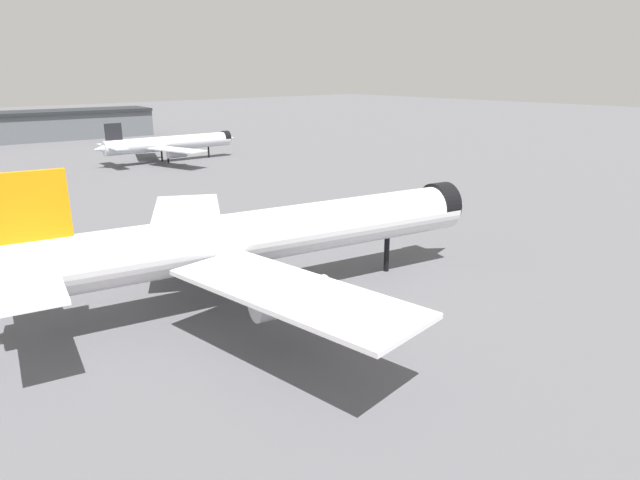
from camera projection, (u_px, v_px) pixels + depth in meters
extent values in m
plane|color=#56565B|center=(270.00, 300.00, 72.77)|extent=(900.00, 900.00, 0.00)
cylinder|color=white|center=(264.00, 235.00, 71.38)|extent=(61.72, 18.05, 6.55)
cone|color=white|center=(446.00, 206.00, 86.23)|extent=(8.29, 7.66, 6.42)
cylinder|color=black|center=(440.00, 204.00, 85.45)|extent=(4.14, 7.05, 6.62)
cube|color=white|center=(187.00, 217.00, 83.48)|extent=(22.01, 29.03, 0.52)
cylinder|color=#B7BAC1|center=(204.00, 235.00, 82.08)|extent=(9.15, 5.16, 3.60)
cube|color=white|center=(293.00, 292.00, 55.18)|extent=(13.22, 28.72, 0.52)
cylinder|color=#B7BAC1|center=(291.00, 298.00, 59.27)|extent=(9.15, 5.16, 3.60)
cube|color=orange|center=(32.00, 222.00, 57.37)|extent=(7.38, 2.04, 10.48)
cube|color=white|center=(21.00, 248.00, 64.05)|extent=(7.53, 11.93, 0.39)
cube|color=white|center=(31.00, 288.00, 52.19)|extent=(7.53, 11.93, 0.39)
cylinder|color=black|center=(387.00, 254.00, 82.61)|extent=(0.79, 0.79, 5.24)
cylinder|color=black|center=(233.00, 274.00, 74.46)|extent=(0.79, 0.79, 5.24)
cylinder|color=black|center=(254.00, 291.00, 68.78)|extent=(0.79, 0.79, 5.24)
cylinder|color=silver|center=(170.00, 143.00, 180.14)|extent=(42.45, 6.36, 4.57)
cone|color=silver|center=(228.00, 138.00, 192.79)|extent=(5.22, 4.69, 4.48)
cone|color=silver|center=(104.00, 149.00, 167.49)|extent=(6.12, 4.59, 4.34)
cylinder|color=black|center=(225.00, 138.00, 192.14)|extent=(2.25, 4.70, 4.62)
cube|color=silver|center=(146.00, 142.00, 187.16)|extent=(12.98, 20.20, 0.37)
cylinder|color=#B7BAC1|center=(152.00, 147.00, 186.50)|extent=(6.02, 2.76, 2.51)
cube|color=silver|center=(177.00, 150.00, 169.55)|extent=(11.63, 20.15, 0.37)
cylinder|color=#B7BAC1|center=(177.00, 154.00, 172.30)|extent=(6.02, 2.76, 2.51)
cube|color=black|center=(114.00, 136.00, 168.44)|extent=(5.09, 0.67, 7.32)
cube|color=silver|center=(107.00, 145.00, 172.56)|extent=(4.13, 7.77, 0.27)
cube|color=silver|center=(118.00, 148.00, 165.18)|extent=(4.13, 7.77, 0.27)
cylinder|color=black|center=(209.00, 152.00, 189.44)|extent=(0.55, 0.55, 3.66)
cylinder|color=black|center=(162.00, 156.00, 181.87)|extent=(0.55, 0.55, 3.66)
cylinder|color=black|center=(168.00, 157.00, 178.28)|extent=(0.55, 0.55, 3.66)
cube|color=black|center=(302.00, 214.00, 114.19)|extent=(3.45, 2.20, 0.30)
cube|color=silver|center=(306.00, 210.00, 114.42)|extent=(1.57, 1.82, 1.20)
cube|color=#1E2D38|center=(309.00, 208.00, 114.63)|extent=(0.34, 1.33, 0.60)
cube|color=silver|center=(300.00, 211.00, 113.74)|extent=(2.20, 1.95, 0.90)
cylinder|color=black|center=(305.00, 213.00, 115.43)|extent=(0.74, 0.41, 0.70)
cylinder|color=black|center=(309.00, 215.00, 114.10)|extent=(0.74, 0.41, 0.70)
cylinder|color=black|center=(296.00, 214.00, 114.36)|extent=(0.74, 0.41, 0.70)
cylinder|color=black|center=(299.00, 216.00, 113.04)|extent=(0.74, 0.41, 0.70)
cone|color=#F2600C|center=(18.00, 263.00, 85.78)|extent=(0.46, 0.46, 0.58)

